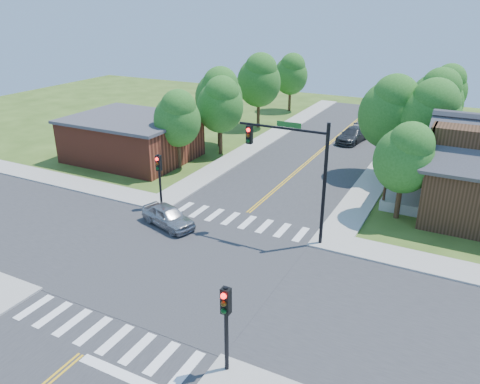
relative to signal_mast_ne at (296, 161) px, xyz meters
The scene contains 25 objects.
ground 8.37m from the signal_mast_ne, 125.00° to the right, with size 100.00×100.00×0.00m, color #344C17.
road_ns 8.36m from the signal_mast_ne, 125.00° to the right, with size 10.00×90.00×0.04m, color #2D2D30.
road_ew 8.36m from the signal_mast_ne, 125.00° to the right, with size 90.00×10.00×0.04m, color #2D2D30.
intersection_patch 8.37m from the signal_mast_ne, 125.00° to the right, with size 10.20×10.20×0.06m, color #2D2D30.
sidewalk_nw 22.73m from the signal_mast_ne, 152.60° to the left, with size 40.00×40.00×0.14m.
crosswalk_north 6.23m from the signal_mast_ne, behind, with size 8.85×2.00×0.01m.
crosswalk_south 13.32m from the signal_mast_ne, 108.36° to the right, with size 8.85×2.00×0.01m.
centerline 8.34m from the signal_mast_ne, 125.00° to the right, with size 0.30×90.00×0.01m.
stop_bar 14.12m from the signal_mast_ne, 96.11° to the right, with size 4.60×0.45×0.09m, color white.
signal_mast_ne is the anchor object (origin of this frame).
signal_pole_se 11.55m from the signal_mast_ne, 81.44° to the right, with size 0.34×0.42×3.80m.
signal_pole_nw 9.76m from the signal_mast_ne, behind, with size 0.34×0.42×3.80m.
building_nw 19.87m from the signal_mast_ne, 157.21° to the left, with size 10.40×8.40×3.73m.
tree_e_a 7.62m from the signal_mast_ne, 48.60° to the left, with size 3.78×3.59×6.43m.
tree_e_b 13.93m from the signal_mast_ne, 67.10° to the left, with size 4.74×4.51×8.07m.
tree_e_c 21.15m from the signal_mast_ne, 76.03° to the left, with size 4.62×4.39×7.86m.
tree_e_d 29.36m from the signal_mast_ne, 79.78° to the left, with size 4.26×4.05×7.24m.
tree_w_a 14.93m from the signal_mast_ne, 150.43° to the left, with size 3.89×3.70×6.61m.
tree_w_b 19.38m from the signal_mast_ne, 132.37° to the left, with size 4.45×4.23×7.57m.
tree_w_c 25.87m from the signal_mast_ne, 119.65° to the left, with size 4.73×4.49×8.04m.
tree_w_d 34.19m from the signal_mast_ne, 111.96° to the left, with size 4.20×3.99×7.15m.
tree_house 13.50m from the signal_mast_ne, 78.91° to the left, with size 4.76×4.53×8.10m.
tree_bldg 17.00m from the signal_mast_ne, 133.80° to the left, with size 4.18×3.97×7.10m.
car_silver 8.80m from the signal_mast_ne, 164.37° to the right, with size 4.25×2.70×1.35m, color #A3A4A9.
car_dgrey 22.02m from the signal_mast_ne, 95.59° to the left, with size 2.63×5.06×1.40m, color #2E3033.
Camera 1 is at (12.40, -17.70, 13.18)m, focal length 35.00 mm.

